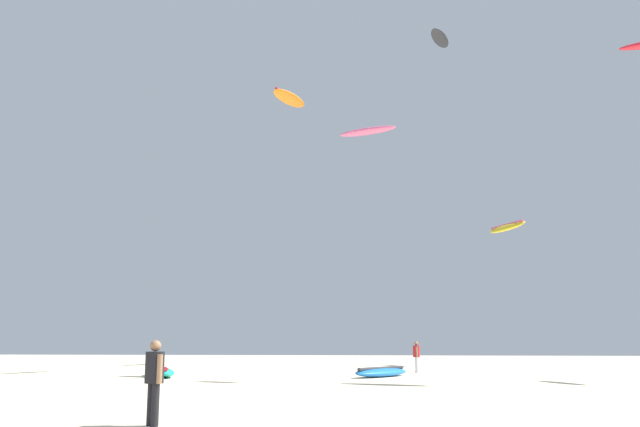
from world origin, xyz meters
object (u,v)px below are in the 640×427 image
object	(u,v)px
kite_grounded_mid	(381,372)
person_midground	(416,354)
kite_grounded_near	(160,371)
kite_aloft_0	(289,98)
kite_aloft_9	(367,131)
person_foreground	(154,375)
kite_aloft_8	(507,227)
kite_aloft_1	(440,38)

from	to	relation	value
kite_grounded_mid	person_midground	bearing A→B (deg)	65.76
person_midground	kite_grounded_near	size ratio (longest dim) A/B	0.37
kite_grounded_near	person_midground	bearing A→B (deg)	22.28
person_midground	kite_aloft_0	xyz separation A→B (m)	(-6.76, 0.83, 14.23)
kite_grounded_mid	kite_aloft_9	size ratio (longest dim) A/B	1.17
person_foreground	kite_aloft_0	size ratio (longest dim) A/B	0.52
person_midground	kite_grounded_near	world-z (taller)	person_midground
kite_aloft_0	kite_aloft_8	world-z (taller)	kite_aloft_0
kite_aloft_9	kite_grounded_near	bearing A→B (deg)	-169.00
kite_grounded_mid	kite_aloft_0	xyz separation A→B (m)	(-4.94, 4.88, 14.92)
kite_aloft_1	kite_aloft_9	distance (m)	20.67
kite_aloft_0	kite_aloft_9	xyz separation A→B (m)	(4.44, -3.82, -3.26)
kite_grounded_near	kite_aloft_9	size ratio (longest dim) A/B	1.36
kite_aloft_1	kite_aloft_9	size ratio (longest dim) A/B	1.18
person_foreground	kite_grounded_mid	world-z (taller)	person_foreground
person_foreground	kite_aloft_1	bearing A→B (deg)	30.60
kite_aloft_8	kite_aloft_1	bearing A→B (deg)	145.09
person_midground	kite_grounded_near	xyz separation A→B (m)	(-11.80, -4.84, -0.67)
person_midground	person_foreground	bearing A→B (deg)	-109.75
kite_grounded_near	kite_aloft_1	world-z (taller)	kite_aloft_1
person_foreground	kite_aloft_8	xyz separation A→B (m)	(13.32, 32.13, 8.09)
kite_grounded_mid	kite_aloft_1	world-z (taller)	kite_aloft_1
person_foreground	kite_aloft_9	xyz separation A→B (m)	(4.16, 18.90, 10.90)
person_midground	kite_grounded_mid	size ratio (longest dim) A/B	0.43
person_midground	kite_aloft_8	distance (m)	14.78
kite_grounded_near	kite_grounded_mid	size ratio (longest dim) A/B	1.16
person_midground	kite_aloft_0	distance (m)	15.77
kite_grounded_mid	kite_aloft_0	world-z (taller)	kite_aloft_0
kite_aloft_0	kite_aloft_1	world-z (taller)	kite_aloft_1
person_midground	kite_aloft_9	xyz separation A→B (m)	(-2.32, -2.99, 10.97)
person_midground	kite_aloft_0	world-z (taller)	kite_aloft_0
person_foreground	person_midground	distance (m)	22.83
kite_aloft_8	kite_aloft_0	bearing A→B (deg)	-145.31
kite_aloft_9	kite_grounded_mid	bearing A→B (deg)	-64.85
kite_aloft_1	kite_aloft_9	bearing A→B (deg)	-108.81
person_foreground	kite_aloft_0	distance (m)	26.77
person_foreground	kite_aloft_1	world-z (taller)	kite_aloft_1
kite_aloft_0	kite_aloft_9	world-z (taller)	kite_aloft_0
kite_aloft_0	kite_aloft_9	distance (m)	6.70
kite_grounded_near	kite_aloft_8	distance (m)	25.56
kite_grounded_mid	kite_aloft_8	xyz separation A→B (m)	(8.67, 14.29, 8.86)
person_foreground	kite_aloft_8	world-z (taller)	kite_aloft_8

